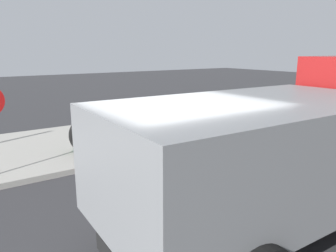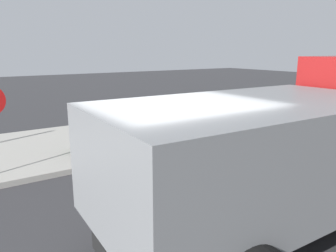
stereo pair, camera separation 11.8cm
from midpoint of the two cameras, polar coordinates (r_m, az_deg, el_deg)
ground_plane at (r=5.69m, az=1.03°, el=-20.15°), size 80.00×80.00×0.00m
sidewalk_curb at (r=11.19m, az=-18.18°, el=-3.35°), size 36.00×5.00×0.15m
fire_hydrant at (r=10.13m, az=-15.40°, el=-2.10°), size 0.22×0.51×0.74m
loose_tire at (r=9.85m, az=-13.42°, el=-1.42°), size 1.14×0.44×1.12m
dump_truck_gray at (r=6.13m, az=23.30°, el=-2.26°), size 7.07×2.97×3.00m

